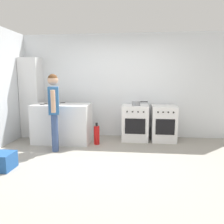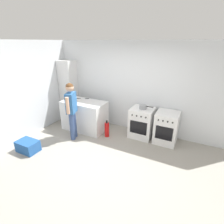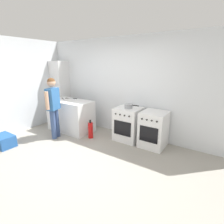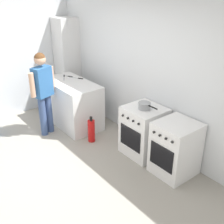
% 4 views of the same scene
% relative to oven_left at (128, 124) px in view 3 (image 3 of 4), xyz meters
% --- Properties ---
extents(ground_plane, '(8.00, 8.00, 0.00)m').
position_rel_oven_left_xyz_m(ground_plane, '(-0.35, -1.58, -0.43)').
color(ground_plane, gray).
extents(back_wall, '(6.00, 0.10, 2.60)m').
position_rel_oven_left_xyz_m(back_wall, '(-0.35, 0.37, 0.87)').
color(back_wall, silver).
rests_on(back_wall, ground).
extents(side_wall_left, '(0.10, 3.10, 2.60)m').
position_rel_oven_left_xyz_m(side_wall_left, '(-2.95, -1.18, 0.87)').
color(side_wall_left, silver).
rests_on(side_wall_left, ground).
extents(counter_unit, '(1.30, 0.70, 0.90)m').
position_rel_oven_left_xyz_m(counter_unit, '(-1.70, -0.38, 0.02)').
color(counter_unit, silver).
rests_on(counter_unit, ground).
extents(oven_left, '(0.62, 0.62, 0.85)m').
position_rel_oven_left_xyz_m(oven_left, '(0.00, 0.00, 0.00)').
color(oven_left, white).
rests_on(oven_left, ground).
extents(oven_right, '(0.57, 0.62, 0.85)m').
position_rel_oven_left_xyz_m(oven_right, '(0.68, -0.00, -0.00)').
color(oven_right, white).
rests_on(oven_right, ground).
extents(pot, '(0.38, 0.20, 0.11)m').
position_rel_oven_left_xyz_m(pot, '(0.01, -0.03, 0.48)').
color(pot, gray).
rests_on(pot, oven_left).
extents(knife_chef, '(0.28, 0.19, 0.01)m').
position_rel_oven_left_xyz_m(knife_chef, '(-1.84, -0.15, 0.48)').
color(knife_chef, silver).
rests_on(knife_chef, counter_unit).
extents(knife_carving, '(0.33, 0.08, 0.01)m').
position_rel_oven_left_xyz_m(knife_carving, '(-2.00, -0.58, 0.48)').
color(knife_carving, silver).
rests_on(knife_carving, counter_unit).
extents(knife_bread, '(0.32, 0.20, 0.01)m').
position_rel_oven_left_xyz_m(knife_bread, '(-2.04, -0.34, 0.48)').
color(knife_bread, silver).
rests_on(knife_bread, counter_unit).
extents(knife_paring, '(0.20, 0.10, 0.01)m').
position_rel_oven_left_xyz_m(knife_paring, '(-2.04, -0.22, 0.48)').
color(knife_paring, silver).
rests_on(knife_paring, counter_unit).
extents(person, '(0.30, 0.55, 1.58)m').
position_rel_oven_left_xyz_m(person, '(-1.66, -0.98, 0.51)').
color(person, '#384C7A').
rests_on(person, ground).
extents(fire_extinguisher, '(0.13, 0.13, 0.50)m').
position_rel_oven_left_xyz_m(fire_extinguisher, '(-0.87, -0.48, -0.21)').
color(fire_extinguisher, red).
rests_on(fire_extinguisher, ground).
extents(recycling_crate_lower, '(0.52, 0.36, 0.28)m').
position_rel_oven_left_xyz_m(recycling_crate_lower, '(-2.27, -2.02, -0.29)').
color(recycling_crate_lower, '#235193').
rests_on(recycling_crate_lower, ground).
extents(larder_cabinet, '(0.48, 0.44, 2.00)m').
position_rel_oven_left_xyz_m(larder_cabinet, '(-2.65, 0.10, 0.57)').
color(larder_cabinet, silver).
rests_on(larder_cabinet, ground).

